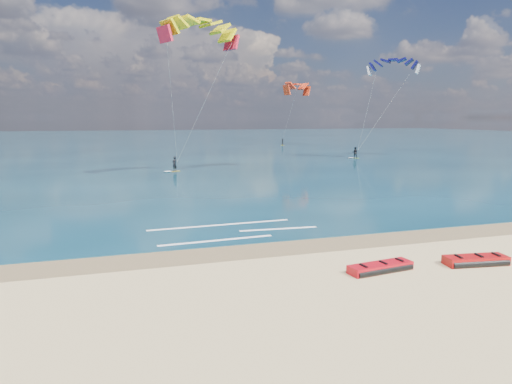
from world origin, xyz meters
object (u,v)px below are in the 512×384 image
kitesurfer_far (375,103)px  kitesurfer_main (187,93)px  packed_kite_left (380,271)px  packed_kite_mid (475,264)px

kitesurfer_far → kitesurfer_main: bearing=-137.0°
packed_kite_left → kitesurfer_main: size_ratio=0.17×
packed_kite_mid → kitesurfer_far: (21.48, 43.13, 7.91)m
kitesurfer_far → packed_kite_left: bearing=-98.6°
packed_kite_mid → kitesurfer_main: (-6.65, 32.52, 8.38)m
packed_kite_left → packed_kite_mid: size_ratio=1.03×
packed_kite_mid → kitesurfer_far: bearing=71.4°
packed_kite_left → kitesurfer_main: 33.30m
kitesurfer_main → kitesurfer_far: (28.13, 10.61, -0.48)m
packed_kite_mid → kitesurfer_far: kitesurfer_far is taller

